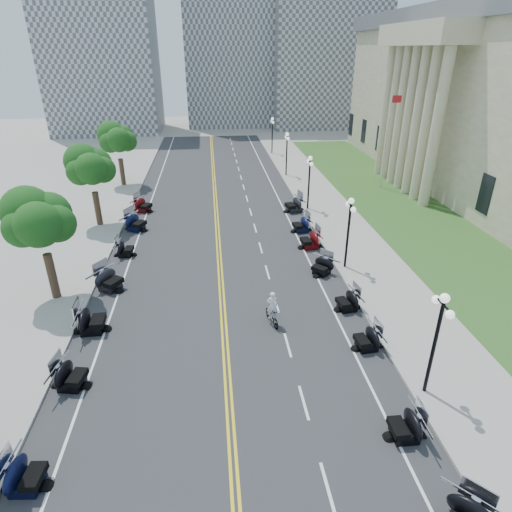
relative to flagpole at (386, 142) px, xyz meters
name	(u,v)px	position (x,y,z in m)	size (l,w,h in m)	color
ground	(223,307)	(-18.00, -22.00, -5.00)	(160.00, 160.00, 0.00)	gray
road	(218,239)	(-18.00, -12.00, -5.00)	(16.00, 90.00, 0.01)	#333335
centerline_yellow_a	(217,239)	(-18.12, -12.00, -4.99)	(0.12, 90.00, 0.00)	yellow
centerline_yellow_b	(220,239)	(-17.88, -12.00, -4.99)	(0.12, 90.00, 0.00)	yellow
edge_line_north	(297,236)	(-11.60, -12.00, -4.99)	(0.12, 90.00, 0.00)	white
edge_line_south	(136,242)	(-24.40, -12.00, -4.99)	(0.12, 90.00, 0.00)	white
lane_dash_3	(328,488)	(-14.80, -34.00, -4.99)	(0.12, 2.00, 0.00)	white
lane_dash_4	(304,402)	(-14.80, -30.00, -4.99)	(0.12, 2.00, 0.00)	white
lane_dash_5	(288,345)	(-14.80, -26.00, -4.99)	(0.12, 2.00, 0.00)	white
lane_dash_6	(276,303)	(-14.80, -22.00, -4.99)	(0.12, 2.00, 0.00)	white
lane_dash_7	(267,272)	(-14.80, -18.00, -4.99)	(0.12, 2.00, 0.00)	white
lane_dash_8	(261,248)	(-14.80, -14.00, -4.99)	(0.12, 2.00, 0.00)	white
lane_dash_9	(255,228)	(-14.80, -10.00, -4.99)	(0.12, 2.00, 0.00)	white
lane_dash_10	(251,212)	(-14.80, -6.00, -4.99)	(0.12, 2.00, 0.00)	white
lane_dash_11	(247,198)	(-14.80, -2.00, -4.99)	(0.12, 2.00, 0.00)	white
lane_dash_12	(244,187)	(-14.80, 2.00, -4.99)	(0.12, 2.00, 0.00)	white
lane_dash_13	(241,177)	(-14.80, 6.00, -4.99)	(0.12, 2.00, 0.00)	white
lane_dash_14	(239,169)	(-14.80, 10.00, -4.99)	(0.12, 2.00, 0.00)	white
lane_dash_15	(237,161)	(-14.80, 14.00, -4.99)	(0.12, 2.00, 0.00)	white
lane_dash_16	(235,155)	(-14.80, 18.00, -4.99)	(0.12, 2.00, 0.00)	white
lane_dash_17	(233,149)	(-14.80, 22.00, -4.99)	(0.12, 2.00, 0.00)	white
lane_dash_18	(232,144)	(-14.80, 26.00, -4.99)	(0.12, 2.00, 0.00)	white
lane_dash_19	(230,139)	(-14.80, 30.00, -4.99)	(0.12, 2.00, 0.00)	white
sidewalk_north	(346,233)	(-7.50, -12.00, -4.92)	(5.00, 90.00, 0.15)	#9E9991
sidewalk_south	(83,244)	(-28.50, -12.00, -4.92)	(5.00, 90.00, 0.15)	#9E9991
lawn	(390,200)	(-0.50, -4.00, -4.95)	(9.00, 60.00, 0.10)	#356023
distant_block_a	(102,53)	(-36.00, 40.00, 8.00)	(18.00, 14.00, 26.00)	gray
distant_block_b	(228,41)	(-14.00, 46.00, 10.00)	(16.00, 12.00, 30.00)	gray
distant_block_c	(325,65)	(4.00, 43.00, 6.00)	(20.00, 14.00, 22.00)	gray
street_lamp_1	(434,345)	(-9.40, -30.00, -2.40)	(0.50, 1.20, 4.90)	black
street_lamp_2	(348,234)	(-9.40, -18.00, -2.40)	(0.50, 1.20, 4.90)	black
street_lamp_3	(309,183)	(-9.40, -6.00, -2.40)	(0.50, 1.20, 4.90)	black
street_lamp_4	(287,154)	(-9.40, 6.00, -2.40)	(0.50, 1.20, 4.90)	black
street_lamp_5	(272,136)	(-9.40, 18.00, -2.40)	(0.50, 1.20, 4.90)	black
flagpole	(386,142)	(0.00, 0.00, 0.00)	(1.10, 0.20, 10.00)	silver
tree_2	(40,226)	(-28.00, -20.00, -0.25)	(4.80, 4.80, 9.20)	#235619
tree_3	(91,171)	(-28.00, -8.00, -0.25)	(4.80, 4.80, 9.20)	#235619
tree_4	(118,142)	(-28.00, 4.00, -0.25)	(4.80, 4.80, 9.20)	#235619
motorcycle_n_3	(406,425)	(-11.28, -32.19, -4.35)	(1.84, 1.84, 1.29)	black
motorcycle_n_4	(367,338)	(-10.87, -26.67, -4.37)	(1.81, 1.81, 1.27)	black
motorcycle_n_5	(348,300)	(-10.78, -23.06, -4.36)	(1.82, 1.82, 1.28)	black
motorcycle_n_6	(322,265)	(-11.19, -18.64, -4.35)	(1.85, 1.85, 1.30)	black
motorcycle_n_7	(310,239)	(-11.06, -14.38, -4.27)	(2.10, 2.10, 1.47)	#590A0C
motorcycle_n_8	(301,224)	(-11.09, -11.14, -4.30)	(1.99, 1.99, 1.40)	black
motorcycle_n_9	(294,204)	(-10.79, -6.30, -4.23)	(2.21, 2.21, 1.54)	black
motorcycle_s_3	(24,474)	(-25.15, -32.85, -4.33)	(1.91, 1.91, 1.33)	black
motorcycle_s_4	(70,375)	(-24.98, -27.91, -4.32)	(1.94, 1.94, 1.36)	black
motorcycle_s_5	(91,319)	(-25.05, -23.68, -4.24)	(2.17, 2.17, 1.52)	black
motorcycle_s_6	(109,279)	(-24.97, -19.22, -4.25)	(2.16, 2.16, 1.51)	black
motorcycle_s_7	(125,248)	(-24.83, -14.33, -4.37)	(1.79, 1.79, 1.25)	black
motorcycle_s_8	(136,222)	(-24.75, -9.40, -4.23)	(2.21, 2.21, 1.55)	black
motorcycle_s_9	(143,204)	(-24.73, -4.80, -4.28)	(2.06, 2.06, 1.44)	#590A0C
bicycle	(272,316)	(-15.35, -24.05, -4.48)	(0.49, 1.75, 1.05)	#A51414
cyclist_rider	(272,294)	(-15.35, -24.05, -3.11)	(0.61, 0.40, 1.68)	silver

